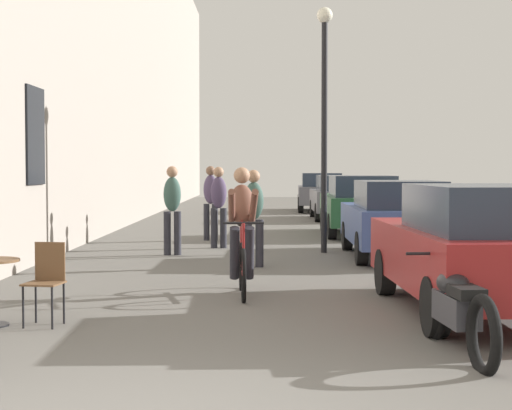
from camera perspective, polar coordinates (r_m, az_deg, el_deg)
The scene contains 13 objects.
cafe_chair_mid_toward_wall at distance 9.33m, azimuth -14.13°, elevation -4.81°, with size 0.43×0.43×0.89m.
cyclist_on_bicycle at distance 11.21m, azimuth -0.96°, elevation -2.01°, with size 0.52×1.76×1.74m.
pedestrian_near at distance 14.29m, azimuth -0.16°, elevation -0.50°, with size 0.34×0.24×1.67m.
pedestrian_mid at distance 16.34m, azimuth -5.74°, elevation 0.00°, with size 0.36×0.28×1.74m.
pedestrian_far at distance 17.73m, azimuth -2.57°, elevation 0.19°, with size 0.37×0.29×1.73m.
pedestrian_furthest at distance 19.61m, azimuth -3.12°, elevation 0.45°, with size 0.38×0.29×1.75m.
street_lamp at distance 16.84m, azimuth 4.69°, elevation 7.32°, with size 0.32×0.32×4.90m.
parked_car_nearest at distance 9.99m, azimuth 14.92°, elevation -2.80°, with size 1.90×4.29×1.51m.
parked_car_second at distance 15.99m, azimuth 9.52°, elevation -0.87°, with size 1.78×4.14×1.47m.
parked_car_third at distance 21.30m, azimuth 7.11°, elevation 0.05°, with size 1.83×4.27×1.51m.
parked_car_fourth at distance 27.66m, azimuth 5.70°, elevation 0.57°, with size 1.75×4.13×1.47m.
parked_car_fifth at distance 32.94m, azimuth 4.45°, elevation 0.93°, with size 1.92×4.31×1.51m.
parked_motorcycle at distance 7.93m, azimuth 13.56°, elevation -6.92°, with size 0.62×2.15×0.92m.
Camera 1 is at (0.75, -5.19, 1.69)m, focal length 58.56 mm.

